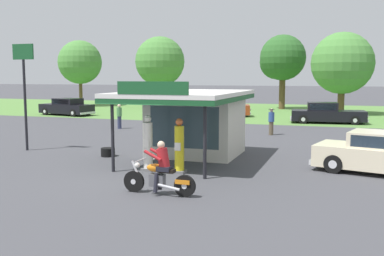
{
  "coord_description": "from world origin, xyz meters",
  "views": [
    {
      "loc": [
        6.91,
        -13.37,
        3.42
      ],
      "look_at": [
        1.31,
        2.98,
        1.4
      ],
      "focal_mm": 41.33,
      "sensor_mm": 36.0,
      "label": 1
    }
  ],
  "objects_px": {
    "gas_pump_nearside": "(148,145)",
    "motorcycle_with_rider": "(160,172)",
    "parked_car_back_row_far_right": "(67,107)",
    "bystander_admiring_sedan": "(271,121)",
    "parked_car_second_row_spare": "(327,114)",
    "bystander_strolling_foreground": "(119,116)",
    "gas_pump_offside": "(179,148)",
    "parked_car_back_row_centre_right": "(219,108)",
    "roadside_pole_sign": "(24,78)",
    "spare_tire_stack": "(108,152)"
  },
  "relations": [
    {
      "from": "parked_car_back_row_far_right",
      "to": "bystander_admiring_sedan",
      "type": "relative_size",
      "value": 3.46
    },
    {
      "from": "gas_pump_nearside",
      "to": "parked_car_back_row_centre_right",
      "type": "relative_size",
      "value": 0.36
    },
    {
      "from": "spare_tire_stack",
      "to": "parked_car_back_row_centre_right",
      "type": "bearing_deg",
      "value": 91.76
    },
    {
      "from": "motorcycle_with_rider",
      "to": "bystander_admiring_sedan",
      "type": "relative_size",
      "value": 1.45
    },
    {
      "from": "spare_tire_stack",
      "to": "bystander_strolling_foreground",
      "type": "bearing_deg",
      "value": 115.4
    },
    {
      "from": "motorcycle_with_rider",
      "to": "spare_tire_stack",
      "type": "xyz_separation_m",
      "value": [
        -4.56,
        5.0,
        -0.47
      ]
    },
    {
      "from": "parked_car_second_row_spare",
      "to": "roadside_pole_sign",
      "type": "xyz_separation_m",
      "value": [
        -12.78,
        -17.1,
        2.64
      ]
    },
    {
      "from": "gas_pump_nearside",
      "to": "motorcycle_with_rider",
      "type": "xyz_separation_m",
      "value": [
        1.7,
        -2.9,
        -0.28
      ]
    },
    {
      "from": "gas_pump_nearside",
      "to": "parked_car_second_row_spare",
      "type": "height_order",
      "value": "gas_pump_nearside"
    },
    {
      "from": "motorcycle_with_rider",
      "to": "bystander_strolling_foreground",
      "type": "height_order",
      "value": "bystander_strolling_foreground"
    },
    {
      "from": "motorcycle_with_rider",
      "to": "bystander_admiring_sedan",
      "type": "bearing_deg",
      "value": 85.94
    },
    {
      "from": "parked_car_back_row_centre_right",
      "to": "parked_car_back_row_far_right",
      "type": "height_order",
      "value": "parked_car_back_row_centre_right"
    },
    {
      "from": "gas_pump_offside",
      "to": "parked_car_back_row_centre_right",
      "type": "relative_size",
      "value": 0.35
    },
    {
      "from": "motorcycle_with_rider",
      "to": "parked_car_back_row_centre_right",
      "type": "bearing_deg",
      "value": 101.66
    },
    {
      "from": "gas_pump_nearside",
      "to": "parked_car_back_row_far_right",
      "type": "xyz_separation_m",
      "value": [
        -16.56,
        18.93,
        -0.23
      ]
    },
    {
      "from": "parked_car_back_row_centre_right",
      "to": "motorcycle_with_rider",
      "type": "bearing_deg",
      "value": -78.34
    },
    {
      "from": "gas_pump_offside",
      "to": "parked_car_back_row_centre_right",
      "type": "xyz_separation_m",
      "value": [
        -4.69,
        22.18,
        -0.19
      ]
    },
    {
      "from": "gas_pump_offside",
      "to": "roadside_pole_sign",
      "type": "relative_size",
      "value": 0.4
    },
    {
      "from": "parked_car_second_row_spare",
      "to": "spare_tire_stack",
      "type": "xyz_separation_m",
      "value": [
        -8.41,
        -17.29,
        -0.51
      ]
    },
    {
      "from": "roadside_pole_sign",
      "to": "parked_car_back_row_far_right",
      "type": "bearing_deg",
      "value": 119.27
    },
    {
      "from": "motorcycle_with_rider",
      "to": "gas_pump_nearside",
      "type": "bearing_deg",
      "value": 120.37
    },
    {
      "from": "gas_pump_offside",
      "to": "spare_tire_stack",
      "type": "bearing_deg",
      "value": 152.76
    },
    {
      "from": "motorcycle_with_rider",
      "to": "parked_car_back_row_far_right",
      "type": "relative_size",
      "value": 0.42
    },
    {
      "from": "parked_car_second_row_spare",
      "to": "spare_tire_stack",
      "type": "height_order",
      "value": "parked_car_second_row_spare"
    },
    {
      "from": "parked_car_back_row_far_right",
      "to": "bystander_admiring_sedan",
      "type": "bearing_deg",
      "value": -21.41
    },
    {
      "from": "parked_car_second_row_spare",
      "to": "parked_car_back_row_far_right",
      "type": "relative_size",
      "value": 1.04
    },
    {
      "from": "gas_pump_offside",
      "to": "parked_car_second_row_spare",
      "type": "bearing_deg",
      "value": 77.38
    },
    {
      "from": "gas_pump_offside",
      "to": "parked_car_back_row_centre_right",
      "type": "bearing_deg",
      "value": 101.94
    },
    {
      "from": "bystander_strolling_foreground",
      "to": "spare_tire_stack",
      "type": "distance_m",
      "value": 10.24
    },
    {
      "from": "gas_pump_nearside",
      "to": "parked_car_second_row_spare",
      "type": "distance_m",
      "value": 20.16
    },
    {
      "from": "gas_pump_offside",
      "to": "motorcycle_with_rider",
      "type": "distance_m",
      "value": 2.95
    },
    {
      "from": "gas_pump_nearside",
      "to": "gas_pump_offside",
      "type": "bearing_deg",
      "value": -0.0
    },
    {
      "from": "motorcycle_with_rider",
      "to": "bystander_strolling_foreground",
      "type": "relative_size",
      "value": 1.39
    },
    {
      "from": "gas_pump_nearside",
      "to": "parked_car_second_row_spare",
      "type": "xyz_separation_m",
      "value": [
        5.55,
        19.38,
        -0.24
      ]
    },
    {
      "from": "spare_tire_stack",
      "to": "gas_pump_nearside",
      "type": "bearing_deg",
      "value": -36.25
    },
    {
      "from": "gas_pump_nearside",
      "to": "motorcycle_with_rider",
      "type": "bearing_deg",
      "value": -59.63
    },
    {
      "from": "parked_car_back_row_far_right",
      "to": "roadside_pole_sign",
      "type": "height_order",
      "value": "roadside_pole_sign"
    },
    {
      "from": "motorcycle_with_rider",
      "to": "parked_car_second_row_spare",
      "type": "height_order",
      "value": "motorcycle_with_rider"
    },
    {
      "from": "parked_car_back_row_centre_right",
      "to": "roadside_pole_sign",
      "type": "relative_size",
      "value": 1.15
    },
    {
      "from": "gas_pump_nearside",
      "to": "spare_tire_stack",
      "type": "relative_size",
      "value": 3.39
    },
    {
      "from": "bystander_admiring_sedan",
      "to": "motorcycle_with_rider",
      "type": "bearing_deg",
      "value": -94.06
    },
    {
      "from": "bystander_strolling_foreground",
      "to": "roadside_pole_sign",
      "type": "bearing_deg",
      "value": -89.9
    },
    {
      "from": "spare_tire_stack",
      "to": "motorcycle_with_rider",
      "type": "bearing_deg",
      "value": -47.62
    },
    {
      "from": "gas_pump_offside",
      "to": "roadside_pole_sign",
      "type": "distance_m",
      "value": 9.08
    },
    {
      "from": "bystander_admiring_sedan",
      "to": "roadside_pole_sign",
      "type": "relative_size",
      "value": 0.32
    },
    {
      "from": "parked_car_second_row_spare",
      "to": "parked_car_back_row_far_right",
      "type": "distance_m",
      "value": 22.11
    },
    {
      "from": "gas_pump_offside",
      "to": "bystander_strolling_foreground",
      "type": "distance_m",
      "value": 14.14
    },
    {
      "from": "gas_pump_offside",
      "to": "bystander_admiring_sedan",
      "type": "height_order",
      "value": "gas_pump_offside"
    },
    {
      "from": "bystander_strolling_foreground",
      "to": "parked_car_back_row_centre_right",
      "type": "bearing_deg",
      "value": 70.84
    },
    {
      "from": "parked_car_second_row_spare",
      "to": "bystander_admiring_sedan",
      "type": "relative_size",
      "value": 3.59
    }
  ]
}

